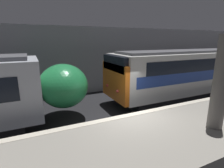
# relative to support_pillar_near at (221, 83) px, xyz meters

# --- Properties ---
(ground_plane) EXTENTS (120.00, 120.00, 0.00)m
(ground_plane) POSITION_rel_support_pillar_near_xyz_m (-2.13, 2.33, -2.58)
(ground_plane) COLOR black
(platform) EXTENTS (40.00, 3.57, 0.97)m
(platform) POSITION_rel_support_pillar_near_xyz_m (-2.13, 0.55, -2.10)
(platform) COLOR gray
(platform) RESTS_ON ground
(station_rear_barrier) EXTENTS (50.00, 0.15, 4.99)m
(station_rear_barrier) POSITION_rel_support_pillar_near_xyz_m (-2.13, 9.14, -0.09)
(station_rear_barrier) COLOR #939399
(station_rear_barrier) RESTS_ON ground
(support_pillar_near) EXTENTS (0.51, 0.51, 3.24)m
(support_pillar_near) POSITION_rel_support_pillar_near_xyz_m (0.00, 0.00, 0.00)
(support_pillar_near) COLOR slate
(support_pillar_near) RESTS_ON platform
(train_boxy) EXTENTS (19.12, 3.04, 3.36)m
(train_boxy) POSITION_rel_support_pillar_near_xyz_m (7.87, 5.11, -0.86)
(train_boxy) COLOR black
(train_boxy) RESTS_ON ground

